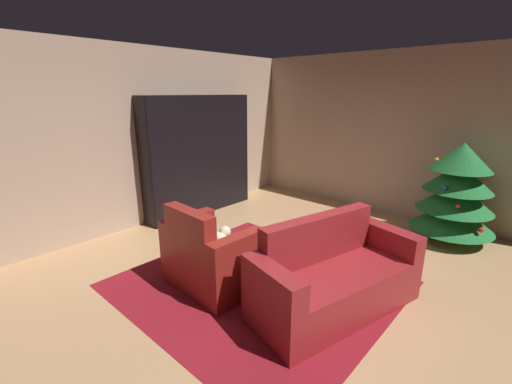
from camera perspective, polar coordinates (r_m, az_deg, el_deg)
name	(u,v)px	position (r m, az deg, el deg)	size (l,w,h in m)	color
ground_plane	(289,279)	(4.07, 5.51, -14.32)	(7.25, 7.25, 0.00)	tan
wall_back	(400,135)	(6.27, 23.02, 8.72)	(5.71, 0.06, 2.75)	tan
wall_left	(147,138)	(5.69, -17.78, 8.57)	(0.06, 6.16, 2.75)	tan
area_rug	(258,284)	(3.96, 0.32, -15.11)	(2.75, 2.58, 0.01)	maroon
bookshelf_unit	(205,155)	(6.08, -8.49, 6.22)	(0.34, 2.10, 2.03)	black
armchair_red	(209,258)	(3.81, -7.84, -10.88)	(1.04, 0.73, 0.95)	maroon
couch_red	(333,279)	(3.53, 12.86, -14.01)	(1.13, 1.86, 0.90)	maroon
coffee_table	(264,258)	(3.71, 1.30, -10.94)	(0.70, 0.70, 0.41)	black
book_stack_on_table	(264,251)	(3.66, 1.38, -9.88)	(0.23, 0.15, 0.09)	#C83D2E
bottle_on_table	(250,250)	(3.52, -0.94, -9.74)	(0.07, 0.07, 0.29)	navy
decorated_tree	(456,193)	(5.56, 30.54, -0.08)	(1.11, 1.11, 1.42)	brown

